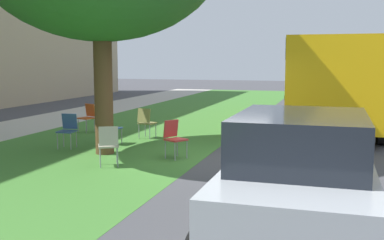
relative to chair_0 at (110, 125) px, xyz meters
name	(u,v)px	position (x,y,z in m)	size (l,w,h in m)	color
ground	(212,160)	(-1.16, -3.11, -0.52)	(80.00, 80.00, 0.00)	#424247
grass_verge	(86,152)	(-1.16, 0.09, -0.52)	(48.00, 6.00, 0.01)	#3D752D
chair_0	(110,125)	(0.00, 0.00, 0.00)	(0.49, 0.49, 0.88)	#335184
chair_1	(108,143)	(-2.44, -1.19, 0.00)	(0.57, 0.56, 0.88)	#ADA393
chair_2	(174,136)	(-1.19, -2.22, 0.00)	(0.57, 0.57, 0.88)	#B7332D
chair_3	(88,115)	(1.77, 1.66, 0.00)	(0.53, 0.53, 0.88)	#C64C1E
chair_4	(68,128)	(-0.80, 0.79, 0.00)	(0.46, 0.46, 0.88)	#335184
chair_5	(146,121)	(1.12, -0.57, 0.00)	(0.48, 0.48, 0.88)	olive
parked_car	(300,181)	(-5.70, -5.38, 0.32)	(3.70, 1.92, 1.65)	#ADB2B7
school_bus	(336,74)	(6.05, -5.72, 1.24)	(10.40, 2.80, 2.88)	yellow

